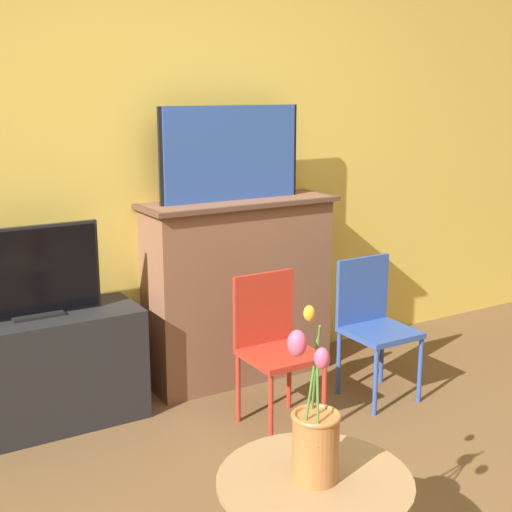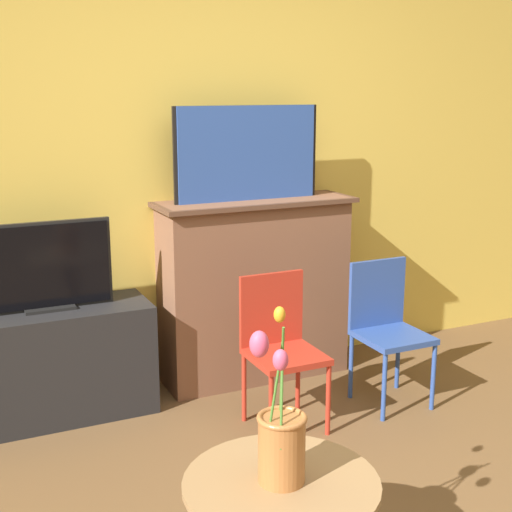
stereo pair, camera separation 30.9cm
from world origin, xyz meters
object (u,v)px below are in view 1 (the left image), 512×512
chair_red (274,340)px  vase_tulips (315,436)px  tv_monitor (34,273)px  chair_blue (373,319)px  painting (231,153)px

chair_red → vase_tulips: vase_tulips is taller
tv_monitor → chair_red: size_ratio=0.85×
chair_blue → chair_red: bearing=-179.3°
chair_blue → vase_tulips: 1.70m
tv_monitor → vase_tulips: (0.41, -1.72, -0.18)m
chair_blue → tv_monitor: bearing=161.5°
chair_red → tv_monitor: bearing=151.0°
chair_red → chair_blue: bearing=0.7°
tv_monitor → chair_red: tv_monitor is taller
chair_blue → vase_tulips: vase_tulips is taller
chair_red → chair_blue: size_ratio=1.00×
tv_monitor → vase_tulips: bearing=-76.7°
tv_monitor → chair_blue: tv_monitor is taller
painting → tv_monitor: size_ratio=1.32×
vase_tulips → tv_monitor: bearing=103.3°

